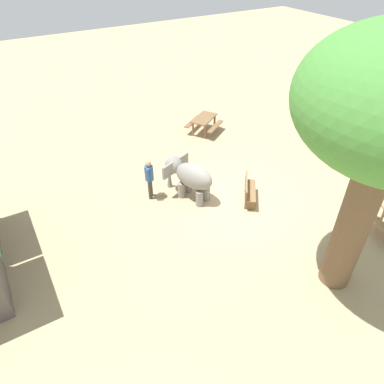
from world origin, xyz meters
The scene contains 5 objects.
ground_plane centered at (0.00, 0.00, 0.00)m, with size 60.00×60.00×0.00m, color tan.
elephant centered at (1.30, 1.26, 0.94)m, with size 2.11×1.65×1.47m.
person_handler centered at (1.99, 2.57, 0.95)m, with size 0.44×0.32×1.62m.
wooden_bench centered at (-0.06, -0.50, 0.47)m, with size 1.35×1.18×0.88m.
picnic_table_near centered at (5.48, -2.05, 0.59)m, with size 2.05×2.06×0.78m.
Camera 1 is at (-7.86, 6.62, 8.27)m, focal length 32.54 mm.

